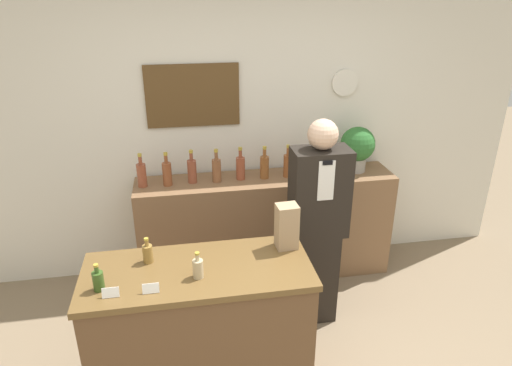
{
  "coord_description": "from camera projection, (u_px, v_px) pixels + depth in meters",
  "views": [
    {
      "loc": [
        -0.51,
        -1.81,
        2.47
      ],
      "look_at": [
        0.01,
        1.1,
        1.19
      ],
      "focal_mm": 32.0,
      "sensor_mm": 36.0,
      "label": 1
    }
  ],
  "objects": [
    {
      "name": "shelf_bottle_6",
      "position": [
        288.0,
        165.0,
        3.9
      ],
      "size": [
        0.08,
        0.08,
        0.28
      ],
      "color": "brown",
      "rests_on": "back_shelf"
    },
    {
      "name": "shelf_bottle_2",
      "position": [
        192.0,
        170.0,
        3.78
      ],
      "size": [
        0.08,
        0.08,
        0.28
      ],
      "color": "brown",
      "rests_on": "back_shelf"
    },
    {
      "name": "paper_bag",
      "position": [
        287.0,
        226.0,
        2.86
      ],
      "size": [
        0.14,
        0.12,
        0.29
      ],
      "color": "tan",
      "rests_on": "display_counter"
    },
    {
      "name": "display_counter",
      "position": [
        201.0,
        331.0,
        2.87
      ],
      "size": [
        1.36,
        0.59,
        0.94
      ],
      "color": "brown",
      "rests_on": "ground_plane"
    },
    {
      "name": "shelf_bottle_5",
      "position": [
        264.0,
        166.0,
        3.87
      ],
      "size": [
        0.08,
        0.08,
        0.28
      ],
      "color": "brown",
      "rests_on": "back_shelf"
    },
    {
      "name": "shelf_bottle_0",
      "position": [
        142.0,
        174.0,
        3.71
      ],
      "size": [
        0.08,
        0.08,
        0.28
      ],
      "color": "brown",
      "rests_on": "back_shelf"
    },
    {
      "name": "shelf_bottle_7",
      "position": [
        311.0,
        163.0,
        3.94
      ],
      "size": [
        0.08,
        0.08,
        0.28
      ],
      "color": "brown",
      "rests_on": "back_shelf"
    },
    {
      "name": "potted_plant",
      "position": [
        358.0,
        146.0,
        3.97
      ],
      "size": [
        0.3,
        0.3,
        0.4
      ],
      "color": "#9E998E",
      "rests_on": "back_shelf"
    },
    {
      "name": "shelf_bottle_1",
      "position": [
        167.0,
        173.0,
        3.73
      ],
      "size": [
        0.08,
        0.08,
        0.28
      ],
      "color": "brown",
      "rests_on": "back_shelf"
    },
    {
      "name": "counter_bottle_2",
      "position": [
        198.0,
        268.0,
        2.59
      ],
      "size": [
        0.06,
        0.06,
        0.16
      ],
      "color": "tan",
      "rests_on": "display_counter"
    },
    {
      "name": "shelf_bottle_4",
      "position": [
        241.0,
        167.0,
        3.85
      ],
      "size": [
        0.08,
        0.08,
        0.28
      ],
      "color": "brown",
      "rests_on": "back_shelf"
    },
    {
      "name": "back_shelf",
      "position": [
        266.0,
        227.0,
        4.1
      ],
      "size": [
        2.23,
        0.44,
        0.96
      ],
      "color": "brown",
      "rests_on": "ground_plane"
    },
    {
      "name": "shelf_bottle_3",
      "position": [
        217.0,
        169.0,
        3.8
      ],
      "size": [
        0.08,
        0.08,
        0.28
      ],
      "color": "brown",
      "rests_on": "back_shelf"
    },
    {
      "name": "back_wall",
      "position": [
        236.0,
        125.0,
        3.97
      ],
      "size": [
        5.2,
        0.09,
        2.7
      ],
      "color": "silver",
      "rests_on": "ground_plane"
    },
    {
      "name": "counter_bottle_0",
      "position": [
        98.0,
        280.0,
        2.48
      ],
      "size": [
        0.06,
        0.06,
        0.16
      ],
      "color": "#36541F",
      "rests_on": "display_counter"
    },
    {
      "name": "shopkeeper",
      "position": [
        317.0,
        226.0,
        3.41
      ],
      "size": [
        0.41,
        0.26,
        1.64
      ],
      "color": "black",
      "rests_on": "ground_plane"
    },
    {
      "name": "price_card_left",
      "position": [
        110.0,
        293.0,
        2.43
      ],
      "size": [
        0.09,
        0.02,
        0.06
      ],
      "color": "white",
      "rests_on": "display_counter"
    },
    {
      "name": "shelf_bottle_8",
      "position": [
        333.0,
        162.0,
        3.97
      ],
      "size": [
        0.08,
        0.08,
        0.28
      ],
      "color": "brown",
      "rests_on": "back_shelf"
    },
    {
      "name": "price_card_right",
      "position": [
        151.0,
        288.0,
        2.47
      ],
      "size": [
        0.09,
        0.02,
        0.06
      ],
      "color": "white",
      "rests_on": "display_counter"
    },
    {
      "name": "counter_bottle_1",
      "position": [
        148.0,
        253.0,
        2.73
      ],
      "size": [
        0.06,
        0.06,
        0.16
      ],
      "color": "olive",
      "rests_on": "display_counter"
    }
  ]
}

